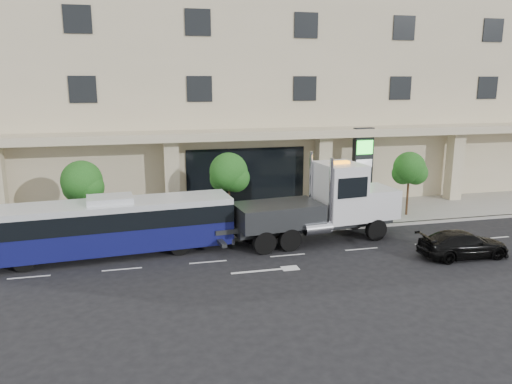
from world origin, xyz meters
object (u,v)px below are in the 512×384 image
tow_truck (324,205)px  black_sedan (463,244)px  signage_pylon (362,168)px  city_bus (112,225)px

tow_truck → black_sedan: size_ratio=2.30×
black_sedan → signage_pylon: size_ratio=0.84×
city_bus → black_sedan: city_bus is taller
black_sedan → city_bus: bearing=76.7°
city_bus → signage_pylon: 16.80m
tow_truck → black_sedan: (5.67, -4.27, -1.28)m
tow_truck → black_sedan: 7.21m
signage_pylon → city_bus: bearing=-167.3°
city_bus → black_sedan: 17.38m
black_sedan → signage_pylon: bearing=6.6°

